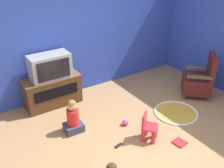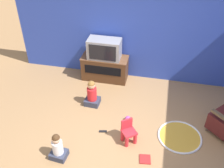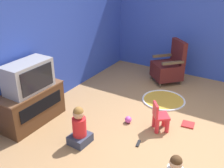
% 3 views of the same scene
% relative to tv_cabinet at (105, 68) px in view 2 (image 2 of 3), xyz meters
% --- Properties ---
extents(ground_plane, '(30.00, 30.00, 0.00)m').
position_rel_tv_cabinet_xyz_m(ground_plane, '(0.79, -2.12, -0.32)').
color(ground_plane, '#9E754C').
extents(wall_back, '(5.71, 0.12, 2.58)m').
position_rel_tv_cabinet_xyz_m(wall_back, '(0.65, 0.31, 0.97)').
color(wall_back, '#2D47B2').
rests_on(wall_back, ground_plane).
extents(tv_cabinet, '(1.12, 0.47, 0.61)m').
position_rel_tv_cabinet_xyz_m(tv_cabinet, '(0.00, 0.00, 0.00)').
color(tv_cabinet, '#4C2D19').
rests_on(tv_cabinet, ground_plane).
extents(television, '(0.77, 0.41, 0.48)m').
position_rel_tv_cabinet_xyz_m(television, '(0.00, -0.02, 0.53)').
color(television, '#939399').
rests_on(television, tv_cabinet).
extents(yellow_kid_chair, '(0.34, 0.33, 0.48)m').
position_rel_tv_cabinet_xyz_m(yellow_kid_chair, '(0.90, -1.91, -0.11)').
color(yellow_kid_chair, red).
rests_on(yellow_kid_chair, ground_plane).
extents(play_mat, '(0.85, 0.85, 0.04)m').
position_rel_tv_cabinet_xyz_m(play_mat, '(1.86, -1.61, -0.31)').
color(play_mat, gold).
rests_on(play_mat, ground_plane).
extents(child_watching_left, '(0.33, 0.29, 0.62)m').
position_rel_tv_cabinet_xyz_m(child_watching_left, '(-0.04, -1.02, -0.05)').
color(child_watching_left, '#33384C').
rests_on(child_watching_left, ground_plane).
extents(child_watching_center, '(0.31, 0.27, 0.56)m').
position_rel_tv_cabinet_xyz_m(child_watching_center, '(-0.23, -2.54, -0.07)').
color(child_watching_center, '#33384C').
rests_on(child_watching_center, ground_plane).
extents(toy_ball, '(0.12, 0.12, 0.12)m').
position_rel_tv_cabinet_xyz_m(toy_ball, '(0.81, -1.39, -0.26)').
color(toy_ball, '#CC4CB2').
rests_on(toy_ball, ground_plane).
extents(book, '(0.22, 0.22, 0.02)m').
position_rel_tv_cabinet_xyz_m(book, '(1.26, -2.28, -0.30)').
color(book, '#B22323').
rests_on(book, ground_plane).
extents(remote_control, '(0.16, 0.08, 0.02)m').
position_rel_tv_cabinet_xyz_m(remote_control, '(0.38, -1.79, -0.31)').
color(remote_control, black).
rests_on(remote_control, ground_plane).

